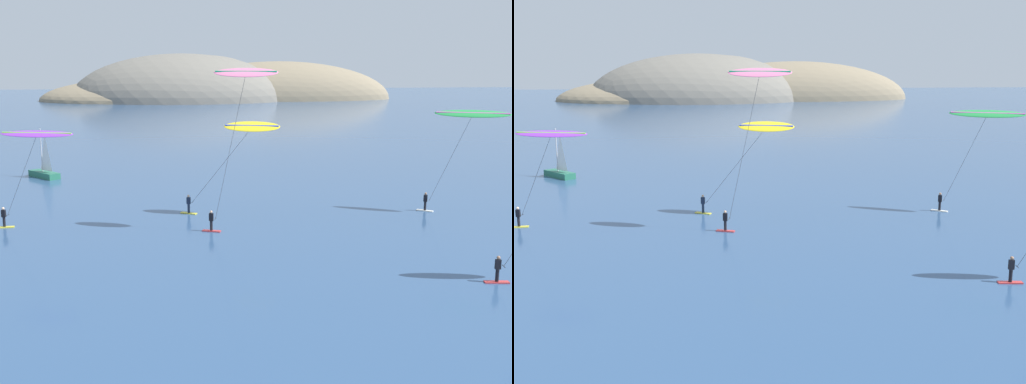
{
  "view_description": "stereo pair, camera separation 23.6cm",
  "coord_description": "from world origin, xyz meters",
  "views": [
    {
      "loc": [
        -2.44,
        -15.99,
        13.37
      ],
      "look_at": [
        3.39,
        33.59,
        3.12
      ],
      "focal_mm": 45.0,
      "sensor_mm": 36.0,
      "label": 1
    },
    {
      "loc": [
        -2.2,
        -16.02,
        13.37
      ],
      "look_at": [
        3.39,
        33.59,
        3.12
      ],
      "focal_mm": 45.0,
      "sensor_mm": 36.0,
      "label": 2
    }
  ],
  "objects": [
    {
      "name": "kitesurfer_yellow",
      "position": [
        3.16,
        38.31,
        7.32
      ],
      "size": [
        8.79,
        3.7,
        8.33
      ],
      "color": "yellow",
      "rests_on": "ground"
    },
    {
      "name": "sailboat_near",
      "position": [
        -18.58,
        60.15,
        0.64
      ],
      "size": [
        4.63,
        5.12,
        5.7
      ],
      "color": "#23664C",
      "rests_on": "ground"
    },
    {
      "name": "kitesurfer_green",
      "position": [
        22.34,
        37.0,
        8.22
      ],
      "size": [
        7.08,
        3.94,
        9.25
      ],
      "color": "silver",
      "rests_on": "ground"
    },
    {
      "name": "kitesurfer_pink",
      "position": [
        2.29,
        32.78,
        11.53
      ],
      "size": [
        6.07,
        2.82,
        12.91
      ],
      "color": "red",
      "rests_on": "ground"
    },
    {
      "name": "kitesurfer_purple",
      "position": [
        -13.94,
        35.98,
        7.23
      ],
      "size": [
        7.07,
        2.83,
        8.0
      ],
      "color": "yellow",
      "rests_on": "ground"
    },
    {
      "name": "headland_island",
      "position": [
        5.57,
        209.54,
        0.0
      ],
      "size": [
        121.65,
        51.47,
        31.53
      ],
      "color": "#84755B",
      "rests_on": "ground"
    }
  ]
}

